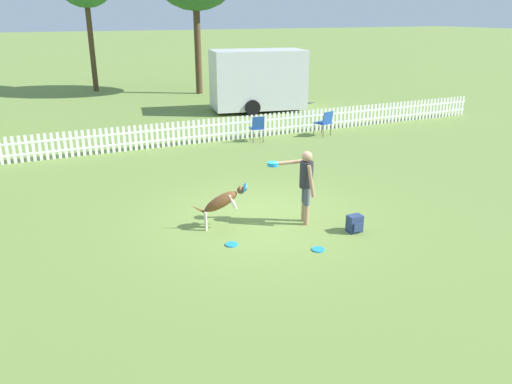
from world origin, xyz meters
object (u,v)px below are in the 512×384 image
(frisbee_near_dog, at_px, (232,244))
(equipment_trailer, at_px, (258,79))
(backpack_on_grass, at_px, (355,224))
(handler_person, at_px, (304,179))
(leaping_dog, at_px, (222,201))
(frisbee_near_handler, at_px, (318,249))
(folding_chair_center, at_px, (257,126))
(folding_chair_blue_left, at_px, (325,121))

(frisbee_near_dog, relative_size, equipment_trailer, 0.05)
(backpack_on_grass, distance_m, equipment_trailer, 13.56)
(handler_person, xyz_separation_m, equipment_trailer, (4.53, 12.10, 0.42))
(leaping_dog, distance_m, frisbee_near_handler, 2.23)
(leaping_dog, bearing_deg, handler_person, 90.38)
(backpack_on_grass, relative_size, folding_chair_center, 0.40)
(frisbee_near_handler, bearing_deg, frisbee_near_dog, 147.92)
(handler_person, distance_m, folding_chair_blue_left, 8.11)
(handler_person, height_order, backpack_on_grass, handler_person)
(handler_person, bearing_deg, folding_chair_blue_left, -19.25)
(folding_chair_blue_left, distance_m, folding_chair_center, 2.60)
(frisbee_near_handler, height_order, equipment_trailer, equipment_trailer)
(leaping_dog, distance_m, frisbee_near_dog, 1.03)
(frisbee_near_handler, distance_m, folding_chair_center, 8.48)
(frisbee_near_dog, height_order, backpack_on_grass, backpack_on_grass)
(equipment_trailer, bearing_deg, handler_person, -100.33)
(frisbee_near_dog, bearing_deg, equipment_trailer, 63.14)
(folding_chair_center, distance_m, equipment_trailer, 5.89)
(backpack_on_grass, bearing_deg, folding_chair_blue_left, 62.23)
(handler_person, relative_size, frisbee_near_dog, 6.59)
(frisbee_near_dog, bearing_deg, folding_chair_blue_left, 47.31)
(leaping_dog, bearing_deg, folding_chair_blue_left, 150.19)
(equipment_trailer, bearing_deg, backpack_on_grass, -96.15)
(handler_person, bearing_deg, frisbee_near_handler, 179.26)
(frisbee_near_handler, height_order, folding_chair_blue_left, folding_chair_blue_left)
(leaping_dog, distance_m, folding_chair_center, 7.38)
(frisbee_near_handler, bearing_deg, equipment_trailer, 69.84)
(folding_chair_center, bearing_deg, backpack_on_grass, 87.44)
(leaping_dog, relative_size, frisbee_near_dog, 4.97)
(folding_chair_blue_left, bearing_deg, frisbee_near_dog, 28.82)
(leaping_dog, xyz_separation_m, folding_chair_center, (3.73, 6.36, -0.04))
(handler_person, height_order, folding_chair_center, handler_person)
(frisbee_near_dog, distance_m, equipment_trailer, 14.07)
(handler_person, xyz_separation_m, folding_chair_blue_left, (4.67, 6.62, -0.45))
(handler_person, bearing_deg, leaping_dog, 90.38)
(backpack_on_grass, bearing_deg, folding_chair_center, 80.07)
(leaping_dog, relative_size, frisbee_near_handler, 4.97)
(folding_chair_center, height_order, equipment_trailer, equipment_trailer)
(handler_person, distance_m, leaping_dog, 1.76)
(frisbee_near_dog, distance_m, backpack_on_grass, 2.57)
(frisbee_near_handler, bearing_deg, backpack_on_grass, 20.51)
(equipment_trailer, bearing_deg, leaping_dog, -107.79)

